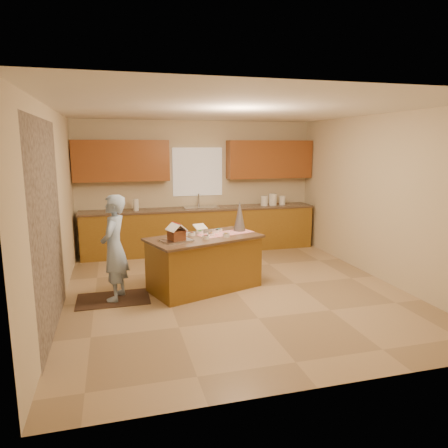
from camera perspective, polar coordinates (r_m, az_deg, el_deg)
The scene contains 28 objects.
floor at distance 6.47m, azimuth 1.33°, elevation -9.01°, with size 5.50×5.50×0.00m, color tan.
ceiling at distance 6.11m, azimuth 1.45°, elevation 15.55°, with size 5.50×5.50×0.00m, color silver.
wall_back at distance 8.80m, azimuth -3.70°, elevation 5.28°, with size 5.50×5.50×0.00m, color beige.
wall_front at distance 3.64m, azimuth 13.73°, elevation -2.91°, with size 5.50×5.50×0.00m, color beige.
wall_left at distance 5.95m, azimuth -22.39°, elevation 1.84°, with size 5.50×5.50×0.00m, color beige.
wall_right at distance 7.26m, azimuth 20.72°, elevation 3.43°, with size 5.50×5.50×0.00m, color beige.
stone_accent at distance 5.18m, azimuth -23.16°, elevation -0.56°, with size 2.50×2.50×0.00m, color gray.
window_curtain at distance 8.75m, azimuth -3.68°, elevation 7.22°, with size 1.05×0.03×1.00m, color white.
back_counter_base at distance 8.65m, azimuth -3.23°, elevation -0.92°, with size 4.80×0.60×0.88m, color brown.
back_counter_top at distance 8.57m, azimuth -3.27°, elevation 2.10°, with size 4.85×0.63×0.04m, color brown.
upper_cabinet_left at distance 8.42m, azimuth -14.01°, elevation 8.49°, with size 1.85×0.35×0.80m, color brown.
upper_cabinet_right at distance 9.03m, azimuth 6.29°, elevation 8.87°, with size 1.85×0.35×0.80m, color brown.
sink at distance 8.57m, azimuth -3.27°, elevation 2.03°, with size 0.70×0.45×0.12m, color silver.
faucet at distance 8.72m, azimuth -3.52°, elevation 3.31°, with size 0.03×0.03×0.28m, color silver.
island_base at distance 6.40m, azimuth -2.73°, elevation -5.54°, with size 1.62×0.81×0.79m, color brown.
island_top at distance 6.29m, azimuth -2.76°, elevation -1.92°, with size 1.69×0.88×0.04m, color brown.
table_runner at distance 6.50m, azimuth 0.28°, elevation -1.30°, with size 0.90×0.32×0.01m, color red.
baking_tray at distance 6.01m, azimuth -6.57°, elevation -2.30°, with size 0.41×0.31×0.02m, color silver.
cookbook at distance 6.63m, azimuth -3.32°, elevation -0.40°, with size 0.20×0.02×0.16m, color white.
tinsel_tree at distance 6.66m, azimuth 2.17°, elevation 1.13°, with size 0.20×0.20×0.49m, color #AFB0BB.
rug at distance 6.28m, azimuth -15.06°, elevation -9.98°, with size 1.03×0.67×0.01m, color black.
boy at distance 6.05m, azimuth -14.94°, elevation -3.19°, with size 0.55×0.36×1.51m, color #97B4D7.
canister_a at distance 8.94m, azimuth 5.60°, elevation 3.24°, with size 0.15×0.15×0.21m, color white.
canister_b at distance 9.01m, azimuth 6.77°, elevation 3.40°, with size 0.17×0.17×0.25m, color white.
canister_c at distance 9.10m, azimuth 8.07°, elevation 3.25°, with size 0.13×0.13×0.19m, color white.
paper_towel at distance 8.38m, azimuth -12.09°, elevation 2.62°, with size 0.11×0.11×0.23m, color white.
gingerbread_house at distance 5.99m, azimuth -6.59°, elevation -1.31°, with size 0.32×0.32×0.25m.
candy_bowls at distance 6.39m, azimuth -2.40°, elevation -1.33°, with size 0.70×0.54×0.05m.
Camera 1 is at (-1.72, -5.84, 2.19)m, focal length 33.05 mm.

